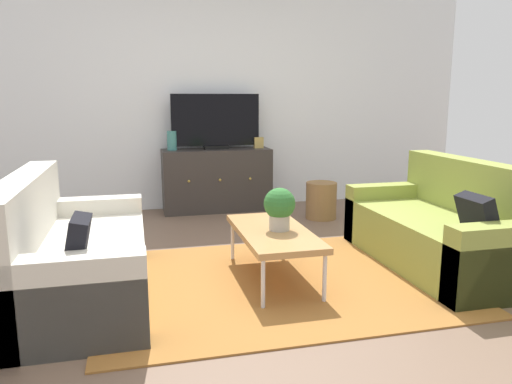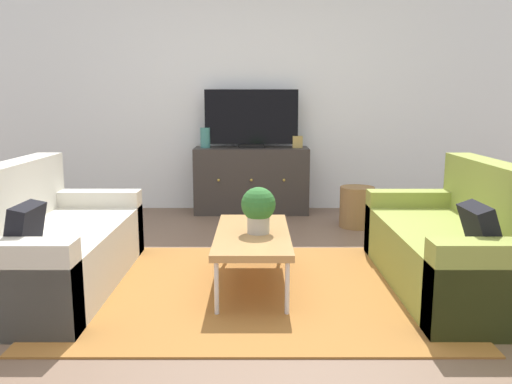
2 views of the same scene
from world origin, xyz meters
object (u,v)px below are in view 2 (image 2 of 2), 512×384
Objects in this scene: couch_left_side at (43,248)px; flat_screen_tv at (254,119)px; coffee_table at (255,236)px; tv_console at (254,180)px; glass_vase at (208,138)px; couch_right_side at (469,248)px; mantel_clock at (300,142)px; wicker_basket at (359,207)px; potted_plant at (261,208)px.

flat_screen_tv is at bearing 59.63° from couch_left_side.
tv_console is at bearing 90.66° from coffee_table.
glass_vase is at bearing 69.45° from couch_left_side.
mantel_clock is (-0.96, 2.37, 0.52)m from couch_right_side.
flat_screen_tv is 1.53m from wicker_basket.
mantel_clock is (0.51, 0.00, 0.43)m from tv_console.
potted_plant is 2.39× the size of mantel_clock.
flat_screen_tv is 4.65× the size of glass_vase.
wicker_basket is (1.06, -0.70, -0.85)m from flat_screen_tv.
couch_left_side is 1.58× the size of coffee_table.
couch_left_side is 2.88m from flat_screen_tv.
tv_console is at bearing 91.62° from potted_plant.
wicker_basket is (-0.41, 1.69, -0.07)m from couch_right_side.
tv_console is 1.27m from wicker_basket.
tv_console is (-1.47, 2.37, 0.09)m from couch_right_side.
glass_vase reaches higher than mantel_clock.
couch_left_side reaches higher than coffee_table.
glass_vase is (-1.98, 2.37, 0.57)m from couch_right_side.
coffee_table is 1.04× the size of flat_screen_tv.
coffee_table is 2.35m from tv_console.
wicker_basket is at bearing 103.62° from couch_right_side.
coffee_table is 2.63× the size of wicker_basket.
couch_left_side is 3.10m from mantel_clock.
flat_screen_tv is 0.55m from glass_vase.
mantel_clock reaches higher than couch_right_side.
coffee_table is 2.45m from mantel_clock.
coffee_table is 0.84× the size of tv_console.
mantel_clock is at bearing 51.10° from couch_left_side.
potted_plant is at bearing -100.65° from mantel_clock.
couch_right_side reaches higher than potted_plant.
mantel_clock is (1.03, 0.00, -0.05)m from glass_vase.
flat_screen_tv is at bearing 177.77° from mantel_clock.
glass_vase is 0.55× the size of wicker_basket.
flat_screen_tv reaches higher than couch_right_side.
couch_left_side is 1.00× the size of couch_right_side.
tv_console is at bearing 59.42° from couch_left_side.
couch_right_side is 2.92m from flat_screen_tv.
potted_plant is 2.44m from flat_screen_tv.
couch_right_side is 12.96× the size of mantel_clock.
tv_console is 0.70m from glass_vase.
couch_left_side is 2.76m from tv_console.
coffee_table is at bearing 179.19° from couch_right_side.
flat_screen_tv reaches higher than tv_console.
glass_vase reaches higher than tv_console.
couch_right_side is 1.58× the size of coffee_table.
coffee_table is at bearing -89.34° from tv_console.
glass_vase reaches higher than potted_plant.
potted_plant is 2.46m from glass_vase.
flat_screen_tv is (-0.03, 2.37, 0.70)m from coffee_table.
glass_vase is (-0.51, -0.02, -0.21)m from flat_screen_tv.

